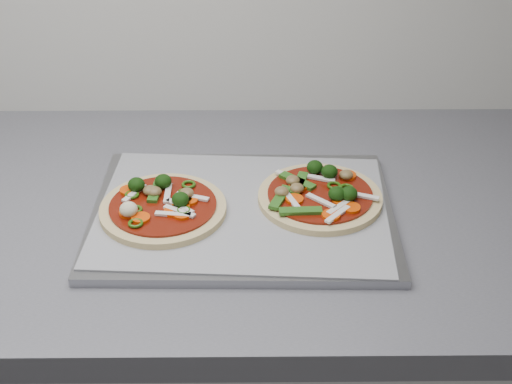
{
  "coord_description": "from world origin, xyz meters",
  "views": [
    {
      "loc": [
        0.24,
        0.45,
        1.47
      ],
      "look_at": [
        0.24,
        1.28,
        0.93
      ],
      "focal_mm": 50.0,
      "sensor_mm": 36.0,
      "label": 1
    }
  ],
  "objects": [
    {
      "name": "pizza_left",
      "position": [
        0.12,
        1.26,
        0.92
      ],
      "size": [
        0.18,
        0.18,
        0.03
      ],
      "rotation": [
        0.0,
        0.0,
        -0.02
      ],
      "color": "#E5D085",
      "rests_on": "parchment"
    },
    {
      "name": "baking_tray",
      "position": [
        0.23,
        1.26,
        0.91
      ],
      "size": [
        0.42,
        0.31,
        0.01
      ],
      "primitive_type": "cube",
      "rotation": [
        0.0,
        0.0,
        -0.02
      ],
      "color": "gray",
      "rests_on": "countertop"
    },
    {
      "name": "pizza_right",
      "position": [
        0.33,
        1.28,
        0.92
      ],
      "size": [
        0.21,
        0.21,
        0.03
      ],
      "rotation": [
        0.0,
        0.0,
        -0.25
      ],
      "color": "#E5D085",
      "rests_on": "parchment"
    },
    {
      "name": "parchment",
      "position": [
        0.23,
        1.26,
        0.91
      ],
      "size": [
        0.41,
        0.31,
        0.0
      ],
      "primitive_type": "cube",
      "rotation": [
        0.0,
        0.0,
        -0.06
      ],
      "color": "#9A9A9F",
      "rests_on": "baking_tray"
    },
    {
      "name": "countertop",
      "position": [
        0.0,
        1.3,
        0.88
      ],
      "size": [
        3.6,
        0.6,
        0.04
      ],
      "primitive_type": "cube",
      "color": "slate",
      "rests_on": "base_cabinet"
    }
  ]
}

